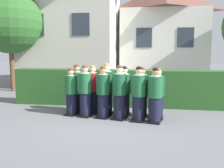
{
  "coord_description": "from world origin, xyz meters",
  "views": [
    {
      "loc": [
        1.09,
        -7.33,
        2.15
      ],
      "look_at": [
        0.0,
        0.23,
        1.05
      ],
      "focal_mm": 39.19,
      "sensor_mm": 36.0,
      "label": 1
    }
  ],
  "objects_px": {
    "student_rear_row_0": "(77,89)",
    "student_in_red_blazer": "(93,90)",
    "student_front_row_1": "(85,92)",
    "student_front_row_2": "(103,93)",
    "student_front_row_5": "(155,97)",
    "student_front_row_0": "(71,93)",
    "student_rear_row_3": "(124,92)",
    "student_rear_row_4": "(142,93)",
    "student_front_row_3": "(119,94)",
    "student_rear_row_5": "(158,95)",
    "student_front_row_4": "(139,95)",
    "student_rear_row_2": "(107,90)"
  },
  "relations": [
    {
      "from": "student_front_row_0",
      "to": "student_in_red_blazer",
      "type": "bearing_deg",
      "value": 31.8
    },
    {
      "from": "student_front_row_1",
      "to": "student_front_row_2",
      "type": "xyz_separation_m",
      "value": [
        0.59,
        -0.07,
        -0.01
      ]
    },
    {
      "from": "student_front_row_1",
      "to": "student_rear_row_3",
      "type": "height_order",
      "value": "student_front_row_1"
    },
    {
      "from": "student_front_row_0",
      "to": "student_front_row_5",
      "type": "distance_m",
      "value": 2.7
    },
    {
      "from": "student_front_row_0",
      "to": "student_rear_row_0",
      "type": "distance_m",
      "value": 0.46
    },
    {
      "from": "student_front_row_0",
      "to": "student_rear_row_5",
      "type": "relative_size",
      "value": 0.98
    },
    {
      "from": "student_front_row_0",
      "to": "student_front_row_2",
      "type": "relative_size",
      "value": 0.95
    },
    {
      "from": "student_rear_row_3",
      "to": "student_front_row_0",
      "type": "bearing_deg",
      "value": -173.58
    },
    {
      "from": "student_front_row_2",
      "to": "student_front_row_4",
      "type": "xyz_separation_m",
      "value": [
        1.11,
        -0.2,
        0.01
      ]
    },
    {
      "from": "student_front_row_4",
      "to": "student_rear_row_0",
      "type": "xyz_separation_m",
      "value": [
        -2.13,
        0.81,
        -0.01
      ]
    },
    {
      "from": "student_front_row_2",
      "to": "student_rear_row_5",
      "type": "distance_m",
      "value": 1.69
    },
    {
      "from": "student_rear_row_0",
      "to": "student_rear_row_3",
      "type": "xyz_separation_m",
      "value": [
        1.65,
        -0.26,
        -0.01
      ]
    },
    {
      "from": "student_front_row_4",
      "to": "student_front_row_5",
      "type": "relative_size",
      "value": 1.01
    },
    {
      "from": "student_rear_row_2",
      "to": "student_front_row_2",
      "type": "bearing_deg",
      "value": -95.82
    },
    {
      "from": "student_front_row_3",
      "to": "student_front_row_4",
      "type": "xyz_separation_m",
      "value": [
        0.59,
        -0.12,
        -0.01
      ]
    },
    {
      "from": "student_rear_row_5",
      "to": "student_rear_row_3",
      "type": "bearing_deg",
      "value": 168.84
    },
    {
      "from": "student_rear_row_0",
      "to": "student_front_row_0",
      "type": "bearing_deg",
      "value": -97.24
    },
    {
      "from": "student_rear_row_3",
      "to": "student_front_row_4",
      "type": "bearing_deg",
      "value": -49.06
    },
    {
      "from": "student_front_row_0",
      "to": "student_front_row_2",
      "type": "xyz_separation_m",
      "value": [
        1.08,
        -0.16,
        0.04
      ]
    },
    {
      "from": "student_rear_row_0",
      "to": "student_in_red_blazer",
      "type": "xyz_separation_m",
      "value": [
        0.58,
        -0.06,
        -0.01
      ]
    },
    {
      "from": "student_rear_row_0",
      "to": "student_rear_row_3",
      "type": "distance_m",
      "value": 1.67
    },
    {
      "from": "student_front_row_1",
      "to": "student_front_row_2",
      "type": "bearing_deg",
      "value": -7.05
    },
    {
      "from": "student_rear_row_3",
      "to": "student_rear_row_5",
      "type": "xyz_separation_m",
      "value": [
        1.06,
        -0.21,
        -0.02
      ]
    },
    {
      "from": "student_front_row_3",
      "to": "student_rear_row_2",
      "type": "distance_m",
      "value": 0.71
    },
    {
      "from": "student_rear_row_3",
      "to": "student_rear_row_4",
      "type": "relative_size",
      "value": 1.01
    },
    {
      "from": "student_front_row_0",
      "to": "student_front_row_1",
      "type": "bearing_deg",
      "value": -10.0
    },
    {
      "from": "student_front_row_0",
      "to": "student_front_row_4",
      "type": "height_order",
      "value": "student_front_row_4"
    },
    {
      "from": "student_front_row_3",
      "to": "student_rear_row_5",
      "type": "relative_size",
      "value": 1.06
    },
    {
      "from": "student_front_row_4",
      "to": "student_in_red_blazer",
      "type": "xyz_separation_m",
      "value": [
        -1.55,
        0.76,
        -0.02
      ]
    },
    {
      "from": "student_front_row_3",
      "to": "student_front_row_4",
      "type": "height_order",
      "value": "student_front_row_3"
    },
    {
      "from": "student_front_row_5",
      "to": "student_rear_row_5",
      "type": "relative_size",
      "value": 1.03
    },
    {
      "from": "student_front_row_3",
      "to": "student_rear_row_3",
      "type": "bearing_deg",
      "value": 76.27
    },
    {
      "from": "student_front_row_4",
      "to": "student_front_row_5",
      "type": "bearing_deg",
      "value": -10.03
    },
    {
      "from": "student_rear_row_0",
      "to": "student_in_red_blazer",
      "type": "relative_size",
      "value": 1.02
    },
    {
      "from": "student_front_row_0",
      "to": "student_rear_row_2",
      "type": "distance_m",
      "value": 1.16
    },
    {
      "from": "student_rear_row_2",
      "to": "student_rear_row_4",
      "type": "distance_m",
      "value": 1.16
    },
    {
      "from": "student_in_red_blazer",
      "to": "student_rear_row_2",
      "type": "xyz_separation_m",
      "value": [
        0.49,
        -0.12,
        0.04
      ]
    },
    {
      "from": "student_front_row_0",
      "to": "student_in_red_blazer",
      "type": "xyz_separation_m",
      "value": [
        0.64,
        0.39,
        0.03
      ]
    },
    {
      "from": "student_rear_row_0",
      "to": "student_front_row_5",
      "type": "bearing_deg",
      "value": -19.0
    },
    {
      "from": "student_front_row_1",
      "to": "student_front_row_4",
      "type": "height_order",
      "value": "student_front_row_1"
    },
    {
      "from": "student_front_row_1",
      "to": "student_rear_row_0",
      "type": "height_order",
      "value": "student_front_row_1"
    },
    {
      "from": "student_rear_row_4",
      "to": "student_front_row_5",
      "type": "bearing_deg",
      "value": -53.8
    },
    {
      "from": "student_front_row_0",
      "to": "student_rear_row_5",
      "type": "height_order",
      "value": "student_rear_row_5"
    },
    {
      "from": "student_front_row_2",
      "to": "student_front_row_4",
      "type": "distance_m",
      "value": 1.13
    },
    {
      "from": "student_rear_row_2",
      "to": "student_rear_row_4",
      "type": "height_order",
      "value": "student_rear_row_2"
    },
    {
      "from": "student_front_row_0",
      "to": "student_in_red_blazer",
      "type": "height_order",
      "value": "student_in_red_blazer"
    },
    {
      "from": "student_front_row_3",
      "to": "student_rear_row_5",
      "type": "xyz_separation_m",
      "value": [
        1.16,
        0.23,
        -0.05
      ]
    },
    {
      "from": "student_front_row_2",
      "to": "student_rear_row_4",
      "type": "distance_m",
      "value": 1.22
    },
    {
      "from": "student_rear_row_4",
      "to": "student_rear_row_5",
      "type": "relative_size",
      "value": 1.01
    },
    {
      "from": "student_front_row_2",
      "to": "student_front_row_4",
      "type": "height_order",
      "value": "student_front_row_4"
    }
  ]
}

